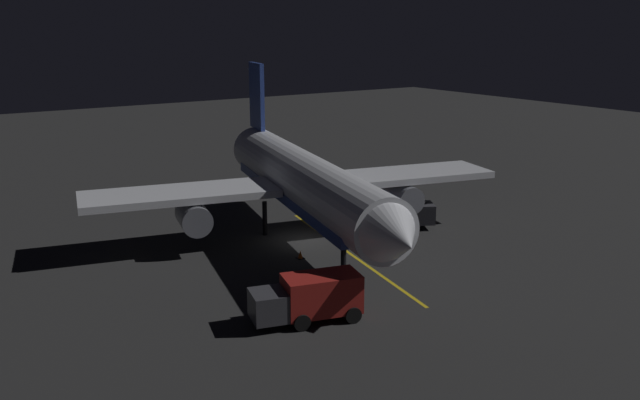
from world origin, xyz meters
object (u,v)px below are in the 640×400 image
object	(u,v)px
baggage_truck	(311,298)
traffic_cone_near_right	(300,255)
catering_truck	(389,213)
traffic_cone_near_left	(259,291)
ground_crew_worker	(341,293)
airliner	(302,181)

from	to	relation	value
baggage_truck	traffic_cone_near_right	bearing A→B (deg)	-118.81
catering_truck	traffic_cone_near_left	world-z (taller)	catering_truck
baggage_truck	ground_crew_worker	world-z (taller)	baggage_truck
catering_truck	ground_crew_worker	xyz separation A→B (m)	(11.85, 10.21, -0.37)
baggage_truck	traffic_cone_near_left	world-z (taller)	baggage_truck
traffic_cone_near_left	airliner	bearing A→B (deg)	-135.52
airliner	catering_truck	distance (m)	7.76
baggage_truck	catering_truck	bearing A→B (deg)	-142.96
catering_truck	traffic_cone_near_right	xyz separation A→B (m)	(9.40, 2.00, -1.01)
airliner	ground_crew_worker	size ratio (longest dim) A/B	19.33
traffic_cone_near_left	traffic_cone_near_right	world-z (taller)	same
baggage_truck	traffic_cone_near_left	bearing A→B (deg)	-82.59
baggage_truck	ground_crew_worker	bearing A→B (deg)	-168.14
airliner	ground_crew_worker	bearing A→B (deg)	67.47
traffic_cone_near_left	baggage_truck	bearing A→B (deg)	97.41
airliner	baggage_truck	distance (m)	14.68
airliner	baggage_truck	size ratio (longest dim) A/B	5.45
airliner	traffic_cone_near_left	distance (m)	11.77
ground_crew_worker	traffic_cone_near_left	bearing A→B (deg)	-54.75
catering_truck	baggage_truck	bearing A→B (deg)	37.04
catering_truck	traffic_cone_near_left	bearing A→B (deg)	22.26
ground_crew_worker	catering_truck	bearing A→B (deg)	-139.23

